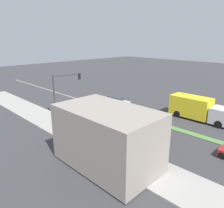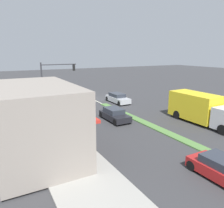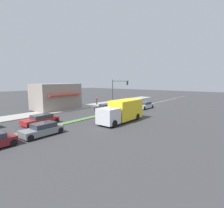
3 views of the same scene
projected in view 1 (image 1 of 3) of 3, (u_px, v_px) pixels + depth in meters
ground_plane at (194, 135)px, 23.83m from camera, size 160.00×160.00×0.00m
sidewalk_right at (149, 170)px, 17.38m from camera, size 4.00×73.00×0.12m
lane_marking_center at (89, 103)px, 36.03m from camera, size 0.16×60.00×0.01m
building_corner_store at (107, 137)px, 17.54m from camera, size 5.66×8.43×4.79m
traffic_signal_main at (63, 87)px, 29.36m from camera, size 4.59×0.34×5.60m
pedestrian at (62, 120)px, 25.49m from camera, size 0.34×0.34×1.64m
warning_aframe_sign at (68, 110)px, 30.80m from camera, size 0.45×0.53×0.84m
delivery_truck at (197, 108)px, 28.21m from camera, size 2.44×7.50×2.87m
sedan_silver at (116, 101)px, 34.58m from camera, size 1.74×4.35×1.33m
sedan_dark at (132, 119)px, 26.89m from camera, size 1.78×3.92×1.28m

